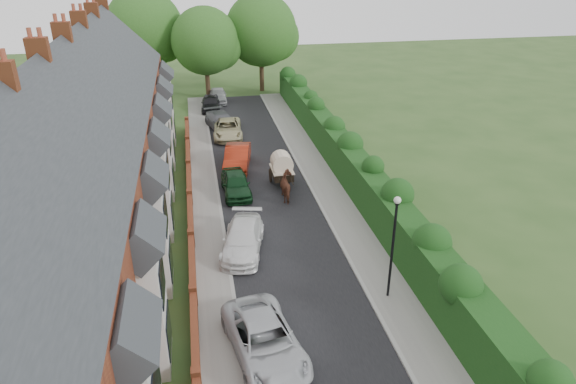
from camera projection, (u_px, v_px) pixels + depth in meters
name	position (u px, v px, depth m)	size (l,w,h in m)	color
ground	(340.00, 372.00, 19.47)	(140.00, 140.00, 0.00)	#2D4C1E
road	(278.00, 230.00, 29.12)	(6.00, 58.00, 0.02)	black
pavement_hedge_side	(348.00, 223.00, 29.78)	(2.20, 58.00, 0.12)	gray
pavement_house_side	(210.00, 236.00, 28.45)	(1.70, 58.00, 0.12)	gray
kerb_hedge_side	(330.00, 224.00, 29.61)	(0.18, 58.00, 0.13)	#9B9A95
kerb_house_side	(224.00, 234.00, 28.58)	(0.18, 58.00, 0.13)	#9B9A95
hedge	(379.00, 197.00, 29.42)	(2.10, 58.00, 2.85)	#133C13
terrace_row	(68.00, 180.00, 24.54)	(9.05, 40.50, 11.50)	brown
garden_wall_row	(191.00, 241.00, 27.22)	(0.35, 40.35, 1.10)	brown
lamppost	(394.00, 235.00, 22.15)	(0.32, 0.32, 5.16)	black
tree_far_left	(208.00, 42.00, 52.02)	(7.14, 6.80, 9.29)	#332316
tree_far_right	(264.00, 32.00, 54.54)	(7.98, 7.60, 10.31)	#332316
tree_far_back	(149.00, 30.00, 53.28)	(8.40, 8.00, 10.82)	#332316
car_silver_b	(265.00, 340.00, 19.94)	(2.45, 5.32, 1.48)	silver
car_white	(243.00, 239.00, 26.87)	(1.99, 4.89, 1.42)	white
car_green	(236.00, 184.00, 33.09)	(1.72, 4.26, 1.45)	#0F3217
car_red	(237.00, 158.00, 36.97)	(1.68, 4.83, 1.59)	maroon
car_beige	(227.00, 129.00, 43.08)	(2.34, 5.08, 1.41)	#BDB588
car_grey	(221.00, 121.00, 44.78)	(2.02, 4.96, 1.44)	#54565C
car_black	(211.00, 103.00, 49.91)	(1.76, 4.37, 1.49)	black
horse	(288.00, 187.00, 32.34)	(0.93, 2.04, 1.73)	#522C1E
horse_cart	(282.00, 167.00, 34.10)	(1.45, 3.21, 2.32)	black
car_extra_far	(218.00, 95.00, 52.57)	(1.69, 4.19, 1.43)	#ACADB1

